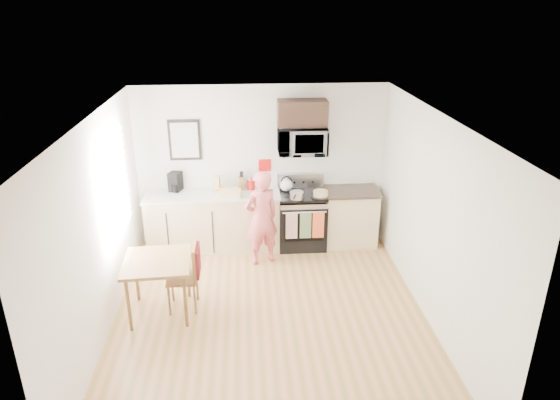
{
  "coord_description": "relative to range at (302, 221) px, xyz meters",
  "views": [
    {
      "loc": [
        -0.28,
        -5.4,
        3.84
      ],
      "look_at": [
        0.2,
        1.0,
        1.21
      ],
      "focal_mm": 32.0,
      "sensor_mm": 36.0,
      "label": 1
    }
  ],
  "objects": [
    {
      "name": "countertop_left",
      "position": [
        -1.43,
        0.02,
        0.48
      ],
      "size": [
        2.14,
        0.64,
        0.04
      ],
      "primitive_type": "cube",
      "color": "silver",
      "rests_on": "cabinet_left"
    },
    {
      "name": "cabinet_right",
      "position": [
        0.8,
        0.02,
        0.01
      ],
      "size": [
        0.84,
        0.6,
        0.9
      ],
      "primitive_type": "cube",
      "color": "#D2B987",
      "rests_on": "floor"
    },
    {
      "name": "countertop_right",
      "position": [
        0.8,
        0.02,
        0.48
      ],
      "size": [
        0.88,
        0.64,
        0.04
      ],
      "primitive_type": "cube",
      "color": "black",
      "rests_on": "cabinet_right"
    },
    {
      "name": "cabinet_left",
      "position": [
        -1.43,
        0.02,
        0.01
      ],
      "size": [
        2.1,
        0.6,
        0.9
      ],
      "primitive_type": "cube",
      "color": "#D2B987",
      "rests_on": "floor"
    },
    {
      "name": "window",
      "position": [
        -2.59,
        -1.18,
        1.11
      ],
      "size": [
        0.06,
        1.4,
        1.5
      ],
      "color": "white",
      "rests_on": "left_wall"
    },
    {
      "name": "bread_bag",
      "position": [
        -1.14,
        -0.13,
        0.56
      ],
      "size": [
        0.34,
        0.18,
        0.12
      ],
      "primitive_type": "cube",
      "rotation": [
        0.0,
        0.0,
        -0.08
      ],
      "color": "tan",
      "rests_on": "countertop_left"
    },
    {
      "name": "front_wall",
      "position": [
        -0.63,
        -4.28,
        0.86
      ],
      "size": [
        4.0,
        0.04,
        2.6
      ],
      "primitive_type": "cube",
      "color": "white",
      "rests_on": "floor"
    },
    {
      "name": "left_wall",
      "position": [
        -2.63,
        -1.98,
        0.86
      ],
      "size": [
        0.04,
        4.6,
        2.6
      ],
      "primitive_type": "cube",
      "color": "white",
      "rests_on": "floor"
    },
    {
      "name": "knife_block",
      "position": [
        -0.96,
        0.2,
        0.6
      ],
      "size": [
        0.11,
        0.14,
        0.2
      ],
      "primitive_type": "cube",
      "rotation": [
        0.0,
        0.0,
        0.13
      ],
      "color": "brown",
      "rests_on": "countertop_left"
    },
    {
      "name": "floor",
      "position": [
        -0.63,
        -1.98,
        -0.44
      ],
      "size": [
        4.6,
        4.6,
        0.0
      ],
      "primitive_type": "plane",
      "color": "olive",
      "rests_on": "ground"
    },
    {
      "name": "upper_cabinet",
      "position": [
        -0.0,
        0.15,
        1.74
      ],
      "size": [
        0.76,
        0.35,
        0.4
      ],
      "primitive_type": "cube",
      "color": "black",
      "rests_on": "back_wall"
    },
    {
      "name": "pot",
      "position": [
        -0.11,
        -0.23,
        0.54
      ],
      "size": [
        0.21,
        0.36,
        0.11
      ],
      "rotation": [
        0.0,
        0.0,
        -0.28
      ],
      "color": "#B0B0B5",
      "rests_on": "range"
    },
    {
      "name": "kettle",
      "position": [
        -0.24,
        0.1,
        0.6
      ],
      "size": [
        0.2,
        0.2,
        0.25
      ],
      "color": "white",
      "rests_on": "range"
    },
    {
      "name": "right_wall",
      "position": [
        1.37,
        -1.98,
        0.86
      ],
      "size": [
        0.04,
        4.6,
        2.6
      ],
      "primitive_type": "cube",
      "color": "white",
      "rests_on": "floor"
    },
    {
      "name": "utensil_crock",
      "position": [
        -0.81,
        0.18,
        0.65
      ],
      "size": [
        0.13,
        0.13,
        0.38
      ],
      "color": "#B5130F",
      "rests_on": "countertop_left"
    },
    {
      "name": "ceiling",
      "position": [
        -0.63,
        -1.98,
        2.16
      ],
      "size": [
        4.0,
        4.6,
        0.04
      ],
      "primitive_type": "cube",
      "color": "white",
      "rests_on": "back_wall"
    },
    {
      "name": "wall_art",
      "position": [
        -1.83,
        0.3,
        1.31
      ],
      "size": [
        0.5,
        0.04,
        0.65
      ],
      "color": "black",
      "rests_on": "back_wall"
    },
    {
      "name": "cake",
      "position": [
        0.27,
        -0.18,
        0.53
      ],
      "size": [
        0.29,
        0.29,
        0.1
      ],
      "color": "black",
      "rests_on": "range"
    },
    {
      "name": "fruit_bowl",
      "position": [
        -1.29,
        0.08,
        0.54
      ],
      "size": [
        0.28,
        0.28,
        0.1
      ],
      "color": "white",
      "rests_on": "countertop_left"
    },
    {
      "name": "range",
      "position": [
        0.0,
        0.0,
        0.0
      ],
      "size": [
        0.76,
        0.7,
        1.16
      ],
      "color": "black",
      "rests_on": "floor"
    },
    {
      "name": "back_wall",
      "position": [
        -0.63,
        0.32,
        0.86
      ],
      "size": [
        4.0,
        0.04,
        2.6
      ],
      "primitive_type": "cube",
      "color": "white",
      "rests_on": "floor"
    },
    {
      "name": "wall_trivet",
      "position": [
        -0.58,
        0.31,
        0.86
      ],
      "size": [
        0.2,
        0.02,
        0.2
      ],
      "primitive_type": "cube",
      "color": "#B5130F",
      "rests_on": "back_wall"
    },
    {
      "name": "microwave",
      "position": [
        -0.0,
        0.1,
        1.32
      ],
      "size": [
        0.76,
        0.51,
        0.42
      ],
      "primitive_type": "imported",
      "color": "#B0B0B5",
      "rests_on": "back_wall"
    },
    {
      "name": "coffee_maker",
      "position": [
        -2.02,
        0.21,
        0.65
      ],
      "size": [
        0.23,
        0.28,
        0.31
      ],
      "rotation": [
        0.0,
        0.0,
        -0.34
      ],
      "color": "black",
      "rests_on": "countertop_left"
    },
    {
      "name": "dining_table",
      "position": [
        -2.04,
        -1.78,
        0.25
      ],
      "size": [
        0.82,
        0.82,
        0.77
      ],
      "rotation": [
        0.0,
        0.0,
        0.05
      ],
      "color": "brown",
      "rests_on": "floor"
    },
    {
      "name": "person",
      "position": [
        -0.68,
        -0.53,
        0.31
      ],
      "size": [
        0.64,
        0.55,
        1.49
      ],
      "primitive_type": "imported",
      "rotation": [
        0.0,
        0.0,
        3.56
      ],
      "color": "#CC383E",
      "rests_on": "floor"
    },
    {
      "name": "milk_carton",
      "position": [
        -1.35,
        0.13,
        0.63
      ],
      "size": [
        0.12,
        0.12,
        0.25
      ],
      "primitive_type": "cube",
      "rotation": [
        0.0,
        0.0,
        -0.24
      ],
      "color": "tan",
      "rests_on": "countertop_left"
    },
    {
      "name": "chair",
      "position": [
        -1.63,
        -1.68,
        0.15
      ],
      "size": [
        0.43,
        0.39,
        0.92
      ],
      "rotation": [
        0.0,
        0.0,
        -0.0
      ],
      "color": "brown",
      "rests_on": "floor"
    }
  ]
}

